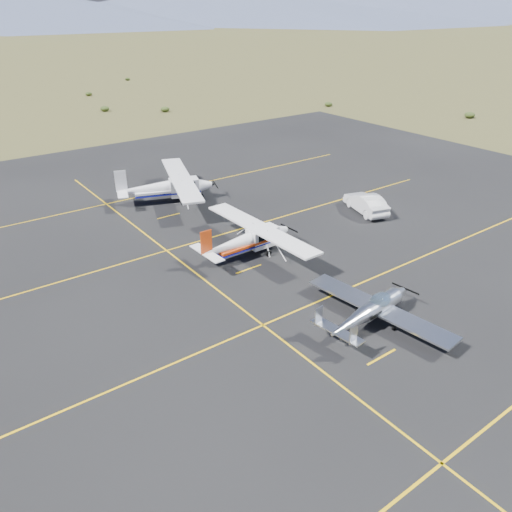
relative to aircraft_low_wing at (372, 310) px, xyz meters
name	(u,v)px	position (x,y,z in m)	size (l,w,h in m)	color
ground	(369,305)	(1.34, 1.29, -0.91)	(1600.00, 1600.00, 0.00)	#383D1C
apron	(290,259)	(1.34, 8.29, -0.91)	(72.00, 72.00, 0.02)	black
aircraft_low_wing	(372,310)	(0.00, 0.00, 0.00)	(6.34, 8.78, 1.90)	#BBBDC2
aircraft_cessna	(248,239)	(-0.53, 10.44, 0.28)	(6.30, 10.53, 2.67)	white
aircraft_plain	(167,186)	(-0.15, 22.73, 0.45)	(8.40, 11.90, 3.06)	white
sedan	(366,203)	(11.65, 11.11, -0.13)	(1.64, 4.69, 1.55)	silver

